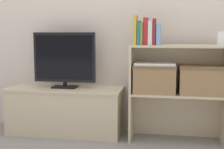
{
  "coord_description": "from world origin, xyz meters",
  "views": [
    {
      "loc": [
        0.46,
        -2.52,
        0.92
      ],
      "look_at": [
        0.0,
        0.15,
        0.57
      ],
      "focal_mm": 50.0,
      "sensor_mm": 36.0,
      "label": 1
    }
  ],
  "objects_px": {
    "book_maroon": "(154,32)",
    "book_skyblue": "(159,34)",
    "book_ivory": "(150,33)",
    "laptop": "(155,64)",
    "book_olive": "(142,34)",
    "book_teal": "(139,33)",
    "baby_monitor": "(221,38)",
    "storage_basket_right": "(201,79)",
    "tv": "(64,59)",
    "book_crimson": "(146,31)",
    "book_mustard": "(135,30)",
    "storage_basket_left": "(155,78)",
    "tv_stand": "(65,110)"
  },
  "relations": [
    {
      "from": "book_teal",
      "to": "book_crimson",
      "type": "bearing_deg",
      "value": 0.0
    },
    {
      "from": "tv",
      "to": "book_teal",
      "type": "distance_m",
      "value": 0.73
    },
    {
      "from": "book_ivory",
      "to": "book_olive",
      "type": "bearing_deg",
      "value": 180.0
    },
    {
      "from": "book_olive",
      "to": "book_ivory",
      "type": "xyz_separation_m",
      "value": [
        0.07,
        0.0,
        0.01
      ]
    },
    {
      "from": "book_teal",
      "to": "book_crimson",
      "type": "relative_size",
      "value": 0.88
    },
    {
      "from": "book_mustard",
      "to": "book_ivory",
      "type": "xyz_separation_m",
      "value": [
        0.12,
        0.0,
        -0.02
      ]
    },
    {
      "from": "book_ivory",
      "to": "tv",
      "type": "bearing_deg",
      "value": 173.95
    },
    {
      "from": "book_olive",
      "to": "tv_stand",
      "type": "bearing_deg",
      "value": 173.23
    },
    {
      "from": "book_maroon",
      "to": "book_crimson",
      "type": "bearing_deg",
      "value": 180.0
    },
    {
      "from": "book_crimson",
      "to": "storage_basket_left",
      "type": "xyz_separation_m",
      "value": [
        0.08,
        0.03,
        -0.39
      ]
    },
    {
      "from": "book_skyblue",
      "to": "baby_monitor",
      "type": "height_order",
      "value": "book_skyblue"
    },
    {
      "from": "book_teal",
      "to": "tv",
      "type": "bearing_deg",
      "value": 173.12
    },
    {
      "from": "book_mustard",
      "to": "storage_basket_left",
      "type": "height_order",
      "value": "book_mustard"
    },
    {
      "from": "book_mustard",
      "to": "book_skyblue",
      "type": "height_order",
      "value": "book_mustard"
    },
    {
      "from": "book_mustard",
      "to": "laptop",
      "type": "bearing_deg",
      "value": 10.82
    },
    {
      "from": "book_mustard",
      "to": "book_skyblue",
      "type": "relative_size",
      "value": 1.4
    },
    {
      "from": "baby_monitor",
      "to": "book_maroon",
      "type": "bearing_deg",
      "value": -175.05
    },
    {
      "from": "tv",
      "to": "laptop",
      "type": "bearing_deg",
      "value": -3.55
    },
    {
      "from": "book_mustard",
      "to": "book_ivory",
      "type": "relative_size",
      "value": 1.24
    },
    {
      "from": "book_olive",
      "to": "book_ivory",
      "type": "height_order",
      "value": "book_ivory"
    },
    {
      "from": "book_teal",
      "to": "book_crimson",
      "type": "distance_m",
      "value": 0.06
    },
    {
      "from": "book_maroon",
      "to": "baby_monitor",
      "type": "bearing_deg",
      "value": 4.95
    },
    {
      "from": "book_teal",
      "to": "book_maroon",
      "type": "bearing_deg",
      "value": 0.0
    },
    {
      "from": "tv",
      "to": "laptop",
      "type": "relative_size",
      "value": 1.68
    },
    {
      "from": "book_ivory",
      "to": "book_crimson",
      "type": "bearing_deg",
      "value": 180.0
    },
    {
      "from": "book_crimson",
      "to": "storage_basket_right",
      "type": "distance_m",
      "value": 0.6
    },
    {
      "from": "tv_stand",
      "to": "book_skyblue",
      "type": "xyz_separation_m",
      "value": [
        0.85,
        -0.08,
        0.7
      ]
    },
    {
      "from": "tv_stand",
      "to": "laptop",
      "type": "height_order",
      "value": "laptop"
    },
    {
      "from": "storage_basket_right",
      "to": "laptop",
      "type": "relative_size",
      "value": 1.05
    },
    {
      "from": "baby_monitor",
      "to": "storage_basket_right",
      "type": "relative_size",
      "value": 0.39
    },
    {
      "from": "book_olive",
      "to": "baby_monitor",
      "type": "distance_m",
      "value": 0.64
    },
    {
      "from": "book_ivory",
      "to": "laptop",
      "type": "distance_m",
      "value": 0.26
    },
    {
      "from": "book_mustard",
      "to": "book_ivory",
      "type": "bearing_deg",
      "value": 0.0
    },
    {
      "from": "book_mustard",
      "to": "book_maroon",
      "type": "xyz_separation_m",
      "value": [
        0.16,
        0.0,
        -0.01
      ]
    },
    {
      "from": "tv",
      "to": "book_teal",
      "type": "relative_size",
      "value": 2.91
    },
    {
      "from": "book_maroon",
      "to": "book_skyblue",
      "type": "xyz_separation_m",
      "value": [
        0.03,
        0.0,
        -0.02
      ]
    },
    {
      "from": "book_maroon",
      "to": "baby_monitor",
      "type": "height_order",
      "value": "book_maroon"
    },
    {
      "from": "book_olive",
      "to": "laptop",
      "type": "xyz_separation_m",
      "value": [
        0.11,
        0.03,
        -0.25
      ]
    },
    {
      "from": "tv_stand",
      "to": "book_crimson",
      "type": "distance_m",
      "value": 1.04
    },
    {
      "from": "baby_monitor",
      "to": "book_olive",
      "type": "bearing_deg",
      "value": -175.84
    },
    {
      "from": "book_maroon",
      "to": "book_skyblue",
      "type": "distance_m",
      "value": 0.04
    },
    {
      "from": "book_olive",
      "to": "book_skyblue",
      "type": "distance_m",
      "value": 0.14
    },
    {
      "from": "book_olive",
      "to": "book_crimson",
      "type": "bearing_deg",
      "value": 0.0
    },
    {
      "from": "book_teal",
      "to": "baby_monitor",
      "type": "distance_m",
      "value": 0.67
    },
    {
      "from": "book_olive",
      "to": "book_maroon",
      "type": "relative_size",
      "value": 0.86
    },
    {
      "from": "book_olive",
      "to": "storage_basket_right",
      "type": "bearing_deg",
      "value": 3.69
    },
    {
      "from": "book_mustard",
      "to": "storage_basket_right",
      "type": "xyz_separation_m",
      "value": [
        0.55,
        0.03,
        -0.4
      ]
    },
    {
      "from": "tv",
      "to": "book_olive",
      "type": "relative_size",
      "value": 3.08
    },
    {
      "from": "tv",
      "to": "storage_basket_left",
      "type": "height_order",
      "value": "tv"
    },
    {
      "from": "book_maroon",
      "to": "book_skyblue",
      "type": "bearing_deg",
      "value": 0.0
    }
  ]
}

